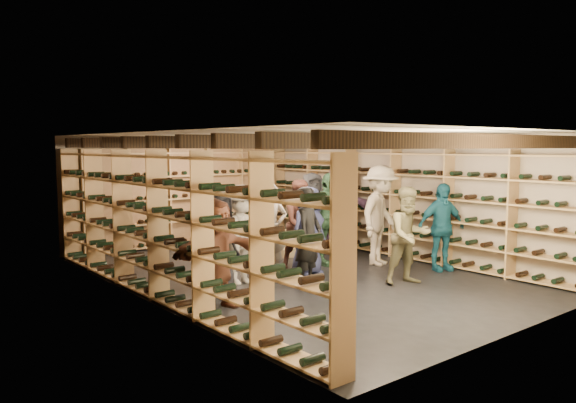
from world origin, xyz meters
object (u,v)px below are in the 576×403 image
(person_4, at_px, (441,227))
(person_10, at_px, (328,219))
(crate_stack_right, at_px, (297,242))
(person_5, at_px, (217,254))
(person_6, at_px, (308,231))
(crate_stack_left, at_px, (236,238))
(person_11, at_px, (339,209))
(person_1, at_px, (309,238))
(crate_loose, at_px, (288,252))
(person_7, at_px, (270,230))
(person_0, at_px, (219,242))
(person_12, at_px, (312,213))
(person_2, at_px, (409,236))
(person_8, at_px, (302,224))
(person_9, at_px, (241,235))
(person_3, at_px, (380,215))

(person_4, xyz_separation_m, person_10, (-1.25, 1.60, 0.08))
(crate_stack_right, distance_m, person_5, 4.11)
(person_4, xyz_separation_m, person_6, (-2.06, 1.21, -0.02))
(crate_stack_left, bearing_deg, person_11, -30.64)
(person_5, relative_size, person_10, 0.88)
(person_1, bearing_deg, person_10, 13.17)
(crate_loose, bearing_deg, person_7, -137.84)
(crate_stack_left, relative_size, person_1, 0.43)
(person_0, distance_m, person_12, 3.52)
(person_1, distance_m, person_5, 1.74)
(person_2, height_order, person_6, person_2)
(crate_stack_right, height_order, person_4, person_4)
(crate_stack_left, relative_size, crate_loose, 1.36)
(person_1, height_order, person_12, person_12)
(person_0, bearing_deg, person_8, -5.11)
(crate_stack_left, relative_size, person_9, 0.43)
(crate_stack_left, distance_m, person_3, 2.97)
(person_0, relative_size, person_10, 0.90)
(crate_stack_left, distance_m, person_1, 2.99)
(person_3, height_order, person_10, person_3)
(person_11, bearing_deg, person_9, -138.66)
(person_12, bearing_deg, person_0, -139.59)
(person_4, xyz_separation_m, person_5, (-4.36, 0.45, -0.02))
(person_3, bearing_deg, person_0, 157.10)
(crate_stack_left, relative_size, person_12, 0.41)
(crate_loose, distance_m, person_0, 3.02)
(person_2, height_order, person_7, person_7)
(crate_stack_left, xyz_separation_m, person_7, (-0.67, -2.02, 0.47))
(person_7, xyz_separation_m, person_10, (1.47, 0.17, 0.05))
(person_8, height_order, person_9, person_8)
(person_7, distance_m, person_8, 0.97)
(person_3, bearing_deg, person_7, 149.78)
(person_9, distance_m, person_11, 3.22)
(person_5, bearing_deg, person_3, 9.54)
(crate_loose, distance_m, person_3, 2.07)
(crate_stack_right, bearing_deg, person_7, -141.66)
(crate_stack_right, xyz_separation_m, person_12, (0.35, -0.08, 0.58))
(crate_loose, distance_m, person_7, 2.02)
(person_3, relative_size, person_5, 1.23)
(person_8, distance_m, person_11, 1.71)
(person_0, distance_m, person_11, 3.82)
(person_6, bearing_deg, person_12, 42.51)
(person_5, bearing_deg, crate_stack_left, 53.79)
(person_0, bearing_deg, person_4, -35.92)
(person_6, bearing_deg, person_9, 165.55)
(person_7, bearing_deg, person_1, -63.53)
(person_0, height_order, person_6, person_0)
(crate_loose, xyz_separation_m, person_4, (1.32, -2.69, 0.69))
(person_5, bearing_deg, person_10, 21.75)
(person_4, distance_m, person_6, 2.39)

